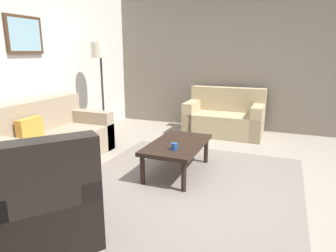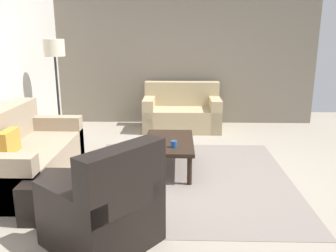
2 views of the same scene
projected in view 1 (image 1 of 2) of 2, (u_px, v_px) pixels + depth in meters
name	position (u px, v px, depth m)	size (l,w,h in m)	color
ground_plane	(187.00, 185.00, 3.52)	(8.00, 8.00, 0.00)	gray
rear_partition	(13.00, 63.00, 4.12)	(6.00, 0.12, 2.80)	silver
stone_feature_panel	(235.00, 60.00, 5.88)	(0.12, 5.20, 2.80)	slate
area_rug	(187.00, 184.00, 3.52)	(2.80, 2.61, 0.01)	slate
couch_main	(44.00, 143.00, 4.14)	(1.91, 0.91, 0.88)	gray
couch_loveseat	(225.00, 118.00, 5.69)	(0.83, 1.44, 0.88)	tan
armchair_leather	(44.00, 209.00, 2.37)	(1.13, 1.13, 0.95)	black
ottoman	(36.00, 183.00, 3.10)	(0.56, 0.56, 0.40)	black
coffee_table	(177.00, 146.00, 3.79)	(1.10, 0.64, 0.41)	black
cup	(174.00, 146.00, 3.49)	(0.08, 0.08, 0.08)	#1E478C
lamp_standing	(101.00, 60.00, 5.10)	(0.32, 0.32, 1.71)	black
framed_artwork	(24.00, 35.00, 4.16)	(0.62, 0.04, 0.52)	#472D1C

